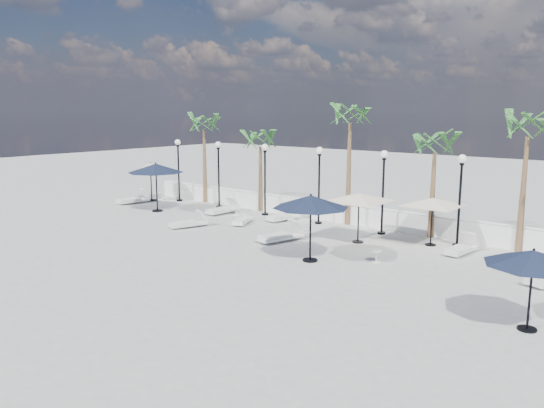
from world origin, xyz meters
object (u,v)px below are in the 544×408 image
Objects in this scene: lounger_3 at (284,216)px; lounger_4 at (189,223)px; parasol_cream_sq_a at (359,194)px; lounger_0 at (133,199)px; parasol_cream_sq_b at (433,198)px; parasol_cream_small at (151,168)px; lounger_5 at (281,235)px; lounger_2 at (222,209)px; parasol_navy_right at (533,258)px; lounger_6 at (461,248)px; parasol_navy_left at (156,168)px; lounger_1 at (242,220)px; parasol_navy_mid at (311,202)px.

lounger_3 reaches higher than lounger_4.
lounger_0 is at bearing -178.93° from parasol_cream_sq_a.
parasol_cream_sq_b is 18.03m from parasol_cream_small.
lounger_3 is 0.89× the size of lounger_5.
lounger_2 is 6.93m from lounger_5.
lounger_4 is 0.87× the size of lounger_5.
lounger_5 is 0.92× the size of parasol_navy_right.
lounger_3 is 4.92m from lounger_4.
lounger_5 is 0.52× the size of parasol_cream_sq_b.
lounger_6 is at bearing 2.01° from lounger_2.
parasol_navy_left is at bearing -175.54° from parasol_cream_sq_a.
parasol_navy_left is (-7.06, -2.51, 2.18)m from lounger_3.
lounger_2 is 9.24m from parasol_cream_sq_a.
lounger_2 reaches higher than lounger_1.
parasol_navy_left is at bearing -170.61° from parasol_cream_sq_b.
parasol_navy_left reaches higher than lounger_2.
lounger_0 is at bearing -170.60° from lounger_6.
parasol_navy_mid reaches higher than parasol_cream_small.
lounger_0 is 9.10m from lounger_1.
lounger_0 is 1.07× the size of lounger_4.
lounger_0 is 2.26m from parasol_cream_small.
lounger_1 is 0.88× the size of lounger_2.
lounger_5 is (12.78, -1.68, 0.02)m from lounger_0.
lounger_4 is 8.49m from parasol_cream_sq_a.
lounger_3 is 0.46× the size of parasol_cream_sq_b.
lounger_0 is 19.60m from lounger_6.
parasol_cream_sq_a is at bearing 36.52° from lounger_4.
lounger_1 is at bearing 74.37° from lounger_4.
lounger_2 is (-2.64, 1.26, 0.04)m from lounger_1.
parasol_cream_sq_b is (18.08, 1.80, 1.75)m from lounger_0.
lounger_2 reaches higher than lounger_4.
parasol_cream_sq_b is at bearing 39.57° from lounger_4.
parasol_cream_sq_b is (2.56, 5.13, -0.26)m from parasol_navy_mid.
parasol_cream_sq_a is 1.92× the size of parasol_cream_small.
lounger_1 is at bearing -23.97° from lounger_2.
lounger_5 is 13.19m from parasol_cream_small.
parasol_navy_mid is (12.38, -2.66, -0.16)m from parasol_navy_left.
lounger_1 is 6.65m from parasol_cream_sq_a.
parasol_cream_sq_a reaches higher than lounger_0.
lounger_2 is 0.91× the size of lounger_5.
lounger_6 is (11.95, 3.63, -0.00)m from lounger_4.
lounger_6 is (19.56, 1.28, -0.02)m from lounger_0.
parasol_navy_mid reaches higher than lounger_6.
lounger_3 is (10.19, 1.84, -0.01)m from lounger_0.
lounger_1 is 7.46m from parasol_navy_mid.
parasol_cream_sq_b is (-1.48, 0.52, 1.77)m from lounger_6.
parasol_navy_right is (23.56, -4.96, 1.67)m from lounger_0.
lounger_2 is at bearing 171.09° from lounger_5.
parasol_cream_small reaches higher than parasol_navy_right.
lounger_0 reaches higher than lounger_1.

